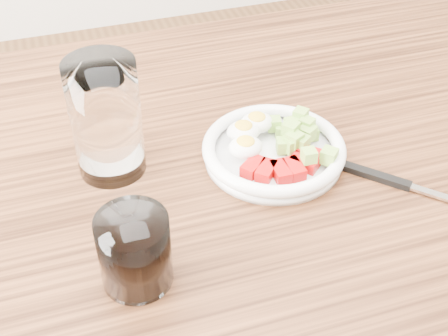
% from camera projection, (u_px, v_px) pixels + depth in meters
% --- Properties ---
extents(dining_table, '(1.50, 0.90, 0.77)m').
position_uv_depth(dining_table, '(233.00, 243.00, 0.86)').
color(dining_table, brown).
rests_on(dining_table, ground).
extents(bowl, '(0.19, 0.19, 0.05)m').
position_uv_depth(bowl, '(273.00, 148.00, 0.83)').
color(bowl, white).
rests_on(bowl, dining_table).
extents(fork, '(0.15, 0.15, 0.01)m').
position_uv_depth(fork, '(395.00, 182.00, 0.80)').
color(fork, black).
rests_on(fork, dining_table).
extents(water_glass, '(0.09, 0.09, 0.16)m').
position_uv_depth(water_glass, '(106.00, 119.00, 0.78)').
color(water_glass, white).
rests_on(water_glass, dining_table).
extents(coffee_glass, '(0.08, 0.08, 0.09)m').
position_uv_depth(coffee_glass, '(135.00, 251.00, 0.66)').
color(coffee_glass, white).
rests_on(coffee_glass, dining_table).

